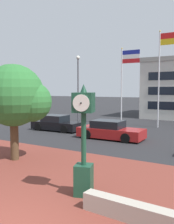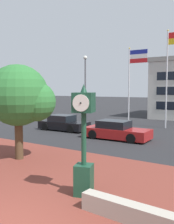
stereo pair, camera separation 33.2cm
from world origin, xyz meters
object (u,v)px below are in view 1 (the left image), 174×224
(car_street_far, at_px, (110,131))
(street_lamp_post, at_px, (78,83))
(street_clock, at_px, (84,143))
(flagpole_secondary, at_px, (161,70))
(car_street_mid, at_px, (57,124))
(flagpole_primary, at_px, (124,77))
(plaza_tree, at_px, (17,97))

(car_street_far, relative_size, street_lamp_post, 0.70)
(street_clock, distance_m, flagpole_secondary, 16.54)
(car_street_far, distance_m, street_lamp_post, 8.21)
(street_clock, relative_size, car_street_mid, 0.85)
(car_street_mid, height_order, flagpole_secondary, flagpole_secondary)
(street_clock, bearing_deg, street_lamp_post, 105.47)
(street_clock, distance_m, flagpole_primary, 17.21)
(plaza_tree, height_order, flagpole_secondary, flagpole_secondary)
(flagpole_primary, xyz_separation_m, street_lamp_post, (-3.79, -2.30, -0.54))
(car_street_mid, xyz_separation_m, street_lamp_post, (-0.31, 3.73, 3.48))
(flagpole_secondary, bearing_deg, street_lamp_post, -162.49)
(plaza_tree, height_order, street_lamp_post, street_lamp_post)
(car_street_far, bearing_deg, flagpole_secondary, 166.00)
(plaza_tree, distance_m, flagpole_secondary, 14.60)
(car_street_far, bearing_deg, car_street_mid, -101.75)
(car_street_mid, distance_m, flagpole_secondary, 10.28)
(street_lamp_post, bearing_deg, car_street_far, -39.18)
(street_clock, relative_size, street_lamp_post, 0.55)
(plaza_tree, bearing_deg, flagpole_primary, 92.07)
(car_street_mid, bearing_deg, car_street_far, 77.61)
(car_street_far, xyz_separation_m, flagpole_secondary, (1.52, 6.99, 4.56))
(street_lamp_post, bearing_deg, flagpole_primary, 31.22)
(flagpole_primary, relative_size, street_lamp_post, 1.11)
(plaza_tree, height_order, flagpole_primary, flagpole_primary)
(plaza_tree, distance_m, car_street_far, 7.71)
(flagpole_primary, bearing_deg, flagpole_secondary, 0.00)
(plaza_tree, distance_m, street_lamp_post, 12.64)
(street_clock, xyz_separation_m, flagpole_primary, (-5.48, 16.06, 2.87))
(car_street_far, height_order, flagpole_secondary, flagpole_secondary)
(flagpole_primary, height_order, street_lamp_post, flagpole_primary)
(street_clock, xyz_separation_m, car_street_far, (-3.51, 9.06, -1.15))
(plaza_tree, bearing_deg, car_street_mid, 116.18)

